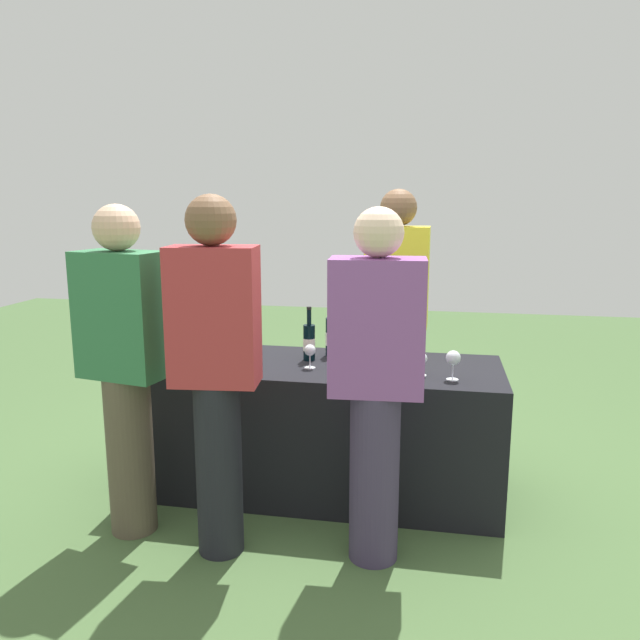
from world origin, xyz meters
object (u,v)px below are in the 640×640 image
object	(u,v)px
wine_bottle_2	(332,336)
wine_glass_3	(453,359)
wine_glass_1	(369,354)
server_pouring	(396,313)
guest_0	(125,362)
wine_bottle_0	(202,332)
wine_bottle_3	(347,337)
wine_glass_0	(310,351)
wine_glass_2	(421,359)
wine_bottle_1	(309,342)
guest_1	(216,365)
guest_2	(376,378)

from	to	relation	value
wine_bottle_2	wine_glass_3	bearing A→B (deg)	-29.18
wine_glass_1	server_pouring	bearing A→B (deg)	83.51
server_pouring	guest_0	distance (m)	1.75
wine_bottle_2	server_pouring	size ratio (longest dim) A/B	0.18
wine_bottle_0	wine_bottle_3	size ratio (longest dim) A/B	0.99
wine_glass_3	wine_glass_0	bearing A→B (deg)	173.54
wine_bottle_2	wine_glass_0	world-z (taller)	wine_bottle_2
wine_glass_1	guest_0	bearing A→B (deg)	-158.23
wine_glass_0	wine_bottle_2	bearing A→B (deg)	76.46
wine_glass_2	wine_glass_3	xyz separation A→B (m)	(0.16, -0.05, 0.02)
wine_bottle_3	wine_glass_0	size ratio (longest dim) A/B	2.47
wine_bottle_1	wine_bottle_0	bearing A→B (deg)	173.35
wine_bottle_3	guest_1	bearing A→B (deg)	-118.47
wine_bottle_2	wine_glass_1	distance (m)	0.45
server_pouring	wine_glass_1	bearing A→B (deg)	84.50
guest_0	wine_bottle_2	bearing A→B (deg)	53.76
wine_bottle_0	wine_glass_2	world-z (taller)	wine_bottle_0
guest_2	guest_0	bearing A→B (deg)	175.27
wine_bottle_1	wine_glass_1	bearing A→B (deg)	-32.35
wine_bottle_0	wine_glass_3	world-z (taller)	wine_bottle_0
wine_bottle_2	guest_1	world-z (taller)	guest_1
wine_bottle_0	guest_1	size ratio (longest dim) A/B	0.19
wine_glass_0	wine_glass_1	bearing A→B (deg)	-11.23
wine_glass_0	wine_glass_3	bearing A→B (deg)	-6.46
guest_0	server_pouring	bearing A→B (deg)	56.34
wine_glass_2	guest_0	distance (m)	1.50
wine_glass_2	wine_bottle_1	bearing A→B (deg)	162.18
wine_bottle_0	wine_glass_3	size ratio (longest dim) A/B	2.11
guest_1	guest_2	size ratio (longest dim) A/B	1.03
wine_bottle_2	wine_glass_1	bearing A→B (deg)	-54.97
wine_glass_2	guest_2	bearing A→B (deg)	-110.35
wine_bottle_1	server_pouring	size ratio (longest dim) A/B	0.18
wine_bottle_2	wine_glass_0	xyz separation A→B (m)	(-0.07, -0.30, -0.02)
server_pouring	guest_2	bearing A→B (deg)	90.80
wine_glass_0	wine_glass_1	world-z (taller)	wine_glass_1
wine_bottle_0	wine_glass_2	distance (m)	1.35
wine_glass_3	server_pouring	size ratio (longest dim) A/B	0.09
wine_bottle_2	wine_glass_2	distance (m)	0.63
wine_glass_2	guest_2	distance (m)	0.54
guest_1	wine_glass_0	bearing A→B (deg)	57.50
wine_glass_3	wine_glass_2	bearing A→B (deg)	163.64
wine_bottle_3	wine_glass_3	xyz separation A→B (m)	(0.60, -0.35, -0.01)
server_pouring	guest_1	distance (m)	1.53
wine_bottle_2	wine_bottle_1	bearing A→B (deg)	-129.76
wine_glass_3	server_pouring	world-z (taller)	server_pouring
wine_bottle_0	wine_bottle_1	world-z (taller)	wine_bottle_0
guest_2	wine_glass_1	bearing A→B (deg)	96.59
guest_1	wine_glass_1	bearing A→B (deg)	35.20
wine_bottle_2	wine_glass_3	world-z (taller)	wine_bottle_2
wine_glass_3	server_pouring	xyz separation A→B (m)	(-0.35, 0.81, 0.08)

